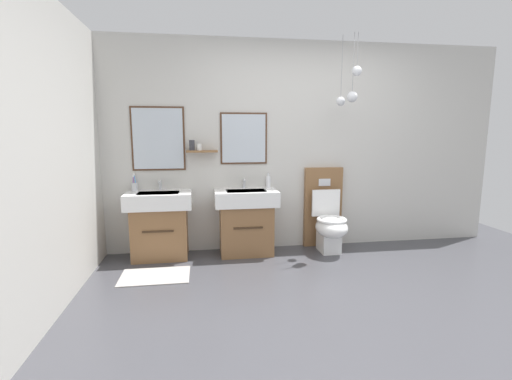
{
  "coord_description": "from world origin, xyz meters",
  "views": [
    {
      "loc": [
        -1.24,
        -2.6,
        1.44
      ],
      "look_at": [
        -0.66,
        1.29,
        0.8
      ],
      "focal_mm": 25.22,
      "sensor_mm": 36.0,
      "label": 1
    }
  ],
  "objects_px": {
    "vanity_sink_left": "(160,223)",
    "soap_dispenser": "(268,181)",
    "toilet": "(327,220)",
    "toothbrush_cup": "(135,186)",
    "vanity_sink_right": "(246,220)"
  },
  "relations": [
    {
      "from": "vanity_sink_left",
      "to": "soap_dispenser",
      "type": "distance_m",
      "value": 1.37
    },
    {
      "from": "toilet",
      "to": "toothbrush_cup",
      "type": "bearing_deg",
      "value": 175.95
    },
    {
      "from": "toilet",
      "to": "vanity_sink_right",
      "type": "bearing_deg",
      "value": 179.33
    },
    {
      "from": "vanity_sink_left",
      "to": "toothbrush_cup",
      "type": "height_order",
      "value": "toothbrush_cup"
    },
    {
      "from": "vanity_sink_left",
      "to": "toilet",
      "type": "distance_m",
      "value": 1.99
    },
    {
      "from": "vanity_sink_right",
      "to": "toothbrush_cup",
      "type": "height_order",
      "value": "toothbrush_cup"
    },
    {
      "from": "vanity_sink_left",
      "to": "vanity_sink_right",
      "type": "xyz_separation_m",
      "value": [
        0.99,
        0.0,
        0.0
      ]
    },
    {
      "from": "vanity_sink_right",
      "to": "toilet",
      "type": "height_order",
      "value": "toilet"
    },
    {
      "from": "vanity_sink_left",
      "to": "soap_dispenser",
      "type": "relative_size",
      "value": 4.24
    },
    {
      "from": "vanity_sink_right",
      "to": "toilet",
      "type": "bearing_deg",
      "value": -0.67
    },
    {
      "from": "toilet",
      "to": "toothbrush_cup",
      "type": "height_order",
      "value": "toilet"
    },
    {
      "from": "vanity_sink_right",
      "to": "soap_dispenser",
      "type": "distance_m",
      "value": 0.55
    },
    {
      "from": "vanity_sink_left",
      "to": "toothbrush_cup",
      "type": "bearing_deg",
      "value": 152.37
    },
    {
      "from": "toilet",
      "to": "soap_dispenser",
      "type": "height_order",
      "value": "toilet"
    },
    {
      "from": "vanity_sink_left",
      "to": "toilet",
      "type": "bearing_deg",
      "value": -0.34
    }
  ]
}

